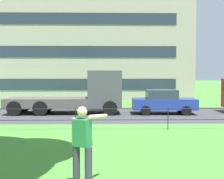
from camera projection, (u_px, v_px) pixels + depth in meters
name	position (u px, v px, depth m)	size (l,w,h in m)	color
street_strip	(117.00, 114.00, 18.22)	(80.00, 7.49, 0.01)	#424247
park_fence	(122.00, 115.00, 12.89)	(29.13, 0.04, 1.00)	black
person_thrower	(83.00, 145.00, 6.11)	(0.78, 0.65, 1.78)	#383842
flatbed_truck_center	(82.00, 95.00, 18.55)	(7.32, 2.47, 2.75)	#4C4C51
car_blue_right	(163.00, 102.00, 18.34)	(4.05, 1.92, 1.54)	#233899
apartment_building_background	(79.00, 16.00, 35.36)	(24.49, 15.70, 19.48)	#ADA393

